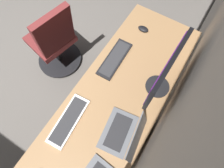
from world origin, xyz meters
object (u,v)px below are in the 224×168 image
(keyboard_spare, at_px, (68,121))
(laptop_left, at_px, (125,134))
(mouse_main, at_px, (143,29))
(office_chair, at_px, (55,43))
(monitor_primary, at_px, (165,72))
(keyboard_main, at_px, (115,59))
(drawer_pedestal, at_px, (111,123))

(keyboard_spare, bearing_deg, laptop_left, 107.74)
(laptop_left, height_order, keyboard_spare, laptop_left)
(mouse_main, relative_size, office_chair, 0.11)
(monitor_primary, xyz_separation_m, mouse_main, (-0.46, -0.37, -0.25))
(monitor_primary, xyz_separation_m, keyboard_spare, (0.62, -0.45, -0.25))
(mouse_main, distance_m, office_chair, 0.98)
(monitor_primary, distance_m, keyboard_main, 0.51)
(monitor_primary, xyz_separation_m, office_chair, (-0.01, -1.20, -0.54))
(laptop_left, bearing_deg, office_chair, -112.93)
(monitor_primary, bearing_deg, mouse_main, -140.91)
(laptop_left, relative_size, keyboard_main, 0.86)
(monitor_primary, relative_size, keyboard_spare, 1.27)
(monitor_primary, distance_m, office_chair, 1.31)
(drawer_pedestal, height_order, laptop_left, laptop_left)
(keyboard_main, distance_m, mouse_main, 0.43)
(keyboard_main, xyz_separation_m, office_chair, (0.03, -0.76, -0.28))
(drawer_pedestal, distance_m, keyboard_spare, 0.52)
(laptop_left, bearing_deg, keyboard_main, -142.10)
(laptop_left, bearing_deg, keyboard_spare, -72.26)
(keyboard_main, bearing_deg, drawer_pedestal, 28.06)
(mouse_main, xyz_separation_m, office_chair, (0.45, -0.82, -0.29))
(monitor_primary, relative_size, mouse_main, 5.23)
(keyboard_spare, bearing_deg, office_chair, -130.23)
(mouse_main, bearing_deg, drawer_pedestal, 11.20)
(laptop_left, bearing_deg, drawer_pedestal, -116.38)
(keyboard_spare, relative_size, mouse_main, 4.13)
(mouse_main, bearing_deg, monitor_primary, 39.09)
(keyboard_spare, xyz_separation_m, office_chair, (-0.63, -0.74, -0.28))
(monitor_primary, height_order, mouse_main, monitor_primary)
(drawer_pedestal, height_order, keyboard_main, keyboard_main)
(laptop_left, xyz_separation_m, mouse_main, (-0.94, -0.34, -0.03))
(mouse_main, bearing_deg, laptop_left, 20.04)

